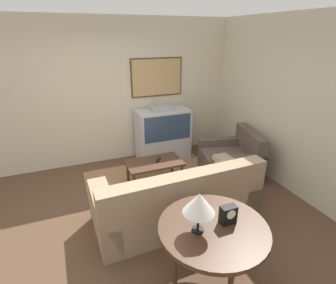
{
  "coord_description": "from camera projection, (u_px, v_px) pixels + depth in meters",
  "views": [
    {
      "loc": [
        -0.62,
        -2.83,
        2.4
      ],
      "look_at": [
        0.85,
        0.85,
        0.75
      ],
      "focal_mm": 28.0,
      "sensor_mm": 36.0,
      "label": 1
    }
  ],
  "objects": [
    {
      "name": "remote",
      "position": [
        158.0,
        160.0,
        4.39
      ],
      "size": [
        0.13,
        0.16,
        0.02
      ],
      "color": "black",
      "rests_on": "coffee_table"
    },
    {
      "name": "tv",
      "position": [
        163.0,
        134.0,
        5.26
      ],
      "size": [
        1.03,
        0.57,
        1.11
      ],
      "color": "#B7B7BC",
      "rests_on": "ground_plane"
    },
    {
      "name": "ground_plane",
      "position": [
        133.0,
        224.0,
        3.56
      ],
      "size": [
        12.0,
        12.0,
        0.0
      ],
      "primitive_type": "plane",
      "color": "brown"
    },
    {
      "name": "table_lamp",
      "position": [
        199.0,
        204.0,
        2.28
      ],
      "size": [
        0.29,
        0.29,
        0.4
      ],
      "color": "black",
      "rests_on": "console_table"
    },
    {
      "name": "armchair",
      "position": [
        231.0,
        161.0,
        4.73
      ],
      "size": [
        1.13,
        1.17,
        0.82
      ],
      "rotation": [
        0.0,
        0.0,
        -1.82
      ],
      "color": "brown",
      "rests_on": "ground_plane"
    },
    {
      "name": "couch",
      "position": [
        177.0,
        200.0,
        3.53
      ],
      "size": [
        2.2,
        0.96,
        0.87
      ],
      "rotation": [
        0.0,
        0.0,
        3.17
      ],
      "color": "#9E8466",
      "rests_on": "ground_plane"
    },
    {
      "name": "wall_back",
      "position": [
        101.0,
        94.0,
        4.87
      ],
      "size": [
        12.0,
        0.1,
        2.7
      ],
      "color": "beige",
      "rests_on": "ground_plane"
    },
    {
      "name": "wall_right",
      "position": [
        299.0,
        108.0,
        3.94
      ],
      "size": [
        0.06,
        12.0,
        2.7
      ],
      "color": "beige",
      "rests_on": "ground_plane"
    },
    {
      "name": "console_table",
      "position": [
        213.0,
        232.0,
        2.47
      ],
      "size": [
        1.04,
        1.04,
        0.73
      ],
      "color": "#472D1E",
      "rests_on": "ground_plane"
    },
    {
      "name": "coffee_table",
      "position": [
        154.0,
        164.0,
        4.35
      ],
      "size": [
        0.91,
        0.52,
        0.43
      ],
      "color": "#472D1E",
      "rests_on": "ground_plane"
    },
    {
      "name": "mantel_clock",
      "position": [
        228.0,
        214.0,
        2.47
      ],
      "size": [
        0.15,
        0.1,
        0.18
      ],
      "color": "black",
      "rests_on": "console_table"
    },
    {
      "name": "area_rug",
      "position": [
        157.0,
        184.0,
        4.48
      ],
      "size": [
        2.27,
        1.78,
        0.01
      ],
      "color": "#99704C",
      "rests_on": "ground_plane"
    }
  ]
}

